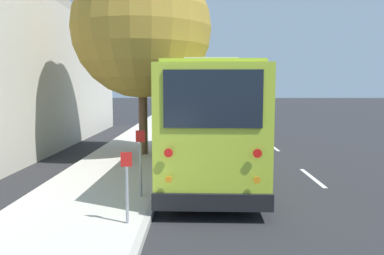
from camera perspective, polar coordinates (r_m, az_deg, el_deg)
The scene contains 15 objects.
ground_plane at distance 13.60m, azimuth 4.57°, elevation -5.72°, with size 160.00×160.00×0.00m, color #28282B.
sidewalk_slab at distance 13.81m, azimuth -10.46°, elevation -5.30°, with size 80.00×3.16×0.15m, color beige.
curb_strip at distance 13.59m, azimuth -3.59°, elevation -5.39°, with size 80.00×0.14×0.15m, color #AAA69D.
shuttle_bus at distance 12.38m, azimuth 2.69°, elevation 2.09°, with size 9.94×2.75×3.57m.
parked_sedan_maroon at distance 22.90m, azimuth 0.94°, elevation 0.76°, with size 4.71×1.96×1.33m.
parked_sedan_gray at distance 29.83m, azimuth 0.94°, elevation 2.01°, with size 4.75×1.91×1.30m.
parked_sedan_silver at distance 36.97m, azimuth 0.95°, elevation 2.81°, with size 4.61×2.09×1.28m.
parked_sedan_navy at distance 43.49m, azimuth 0.66°, elevation 3.36°, with size 4.50×1.98×1.32m.
parked_sedan_blue at distance 49.07m, azimuth 1.03°, elevation 3.69°, with size 4.41×2.00×1.32m.
street_tree at distance 15.18m, azimuth -7.59°, elevation 16.03°, with size 5.34×5.34×8.36m.
sign_post_near at distance 7.46m, azimuth -9.90°, elevation -8.90°, with size 0.06×0.22×1.41m.
sign_post_far at distance 9.17m, azimuth -7.82°, elevation -5.32°, with size 0.06×0.22×1.62m.
fire_hydrant at distance 20.06m, azimuth -3.30°, elevation -0.23°, with size 0.22×0.22×0.81m.
lane_stripe_mid at distance 12.29m, azimuth 17.87°, elevation -7.28°, with size 2.40×0.14×0.01m, color silver.
lane_stripe_ahead at distance 18.00m, azimuth 12.26°, elevation -2.88°, with size 2.40×0.14×0.01m, color silver.
Camera 1 is at (-13.27, 0.91, 2.82)m, focal length 35.00 mm.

